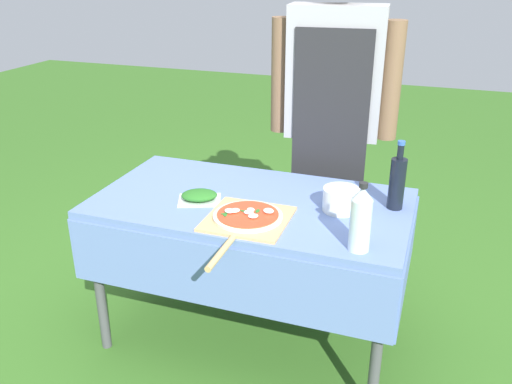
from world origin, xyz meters
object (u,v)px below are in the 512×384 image
(prep_table, at_px, (251,217))
(water_bottle, at_px, (361,219))
(oil_bottle, at_px, (397,182))
(mixing_tub, at_px, (341,199))
(herb_container, at_px, (199,196))
(person_cook, at_px, (333,106))
(pizza_on_peel, at_px, (247,219))

(prep_table, xyz_separation_m, water_bottle, (0.51, -0.28, 0.21))
(water_bottle, bearing_deg, oil_bottle, 78.19)
(prep_table, relative_size, mixing_tub, 9.10)
(herb_container, xyz_separation_m, mixing_tub, (0.59, 0.11, 0.03))
(person_cook, bearing_deg, mixing_tub, 100.97)
(oil_bottle, height_order, herb_container, oil_bottle)
(pizza_on_peel, distance_m, herb_container, 0.29)
(prep_table, xyz_separation_m, person_cook, (0.21, 0.62, 0.37))
(water_bottle, relative_size, herb_container, 1.19)
(pizza_on_peel, bearing_deg, prep_table, 104.20)
(oil_bottle, height_order, mixing_tub, oil_bottle)
(pizza_on_peel, relative_size, mixing_tub, 3.78)
(prep_table, bearing_deg, herb_container, -157.92)
(pizza_on_peel, bearing_deg, mixing_tub, 34.10)
(prep_table, height_order, water_bottle, water_bottle)
(pizza_on_peel, xyz_separation_m, water_bottle, (0.46, -0.08, 0.11))
(prep_table, distance_m, pizza_on_peel, 0.23)
(oil_bottle, height_order, water_bottle, oil_bottle)
(herb_container, height_order, mixing_tub, mixing_tub)
(prep_table, height_order, person_cook, person_cook)
(oil_bottle, xyz_separation_m, water_bottle, (-0.08, -0.40, 0.01))
(prep_table, height_order, herb_container, herb_container)
(water_bottle, bearing_deg, prep_table, 151.28)
(water_bottle, bearing_deg, person_cook, 108.30)
(prep_table, relative_size, pizza_on_peel, 2.41)
(pizza_on_peel, bearing_deg, water_bottle, -10.04)
(person_cook, height_order, pizza_on_peel, person_cook)
(herb_container, distance_m, mixing_tub, 0.60)
(water_bottle, height_order, herb_container, water_bottle)
(pizza_on_peel, bearing_deg, person_cook, 78.41)
(prep_table, xyz_separation_m, pizza_on_peel, (0.05, -0.20, 0.10))
(person_cook, xyz_separation_m, oil_bottle, (0.38, -0.50, -0.17))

